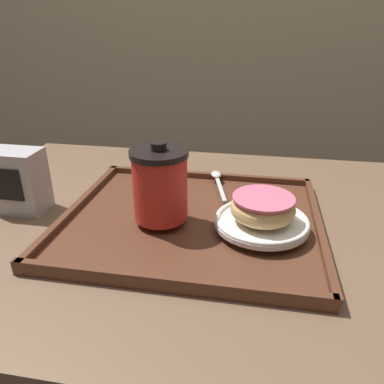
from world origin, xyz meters
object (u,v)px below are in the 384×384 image
coffee_cup_front (160,184)px  donut_chocolate_glazed (263,207)px  napkin_dispenser (18,181)px  spoon (217,179)px

coffee_cup_front → donut_chocolate_glazed: 0.18m
napkin_dispenser → donut_chocolate_glazed: bearing=-2.8°
donut_chocolate_glazed → napkin_dispenser: bearing=177.2°
coffee_cup_front → spoon: coffee_cup_front is taller
coffee_cup_front → napkin_dispenser: bearing=175.4°
spoon → donut_chocolate_glazed: bearing=-165.9°
coffee_cup_front → donut_chocolate_glazed: size_ratio=1.26×
donut_chocolate_glazed → napkin_dispenser: size_ratio=0.89×
donut_chocolate_glazed → napkin_dispenser: (-0.46, 0.02, 0.00)m
spoon → napkin_dispenser: bearing=98.7°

